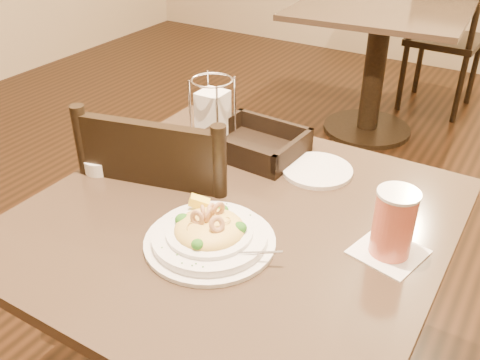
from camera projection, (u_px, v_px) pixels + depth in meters
The scene contains 10 objects.
main_table at pixel (236, 293), 1.32m from camera, with size 0.90×0.90×0.75m.
background_table at pixel (377, 49), 3.01m from camera, with size 0.97×0.97×0.75m.
dining_chair_near at pixel (178, 234), 1.56m from camera, with size 0.51×0.51×0.93m.
dining_chair_far at pixel (445, 34), 3.31m from camera, with size 0.43×0.43×0.93m.
pasta_bowl at pixel (210, 234), 1.10m from camera, with size 0.30×0.27×0.09m.
drink_glass at pixel (394, 224), 1.05m from camera, with size 0.15×0.15×0.15m.
bread_basket at pixel (256, 145), 1.44m from camera, with size 0.25×0.21×0.07m.
napkin_caddy at pixel (213, 114), 1.48m from camera, with size 0.11×0.11×0.18m.
side_plate at pixel (317, 170), 1.36m from camera, with size 0.18×0.18×0.01m, color white.
butter_ramekin at pixel (100, 164), 1.36m from camera, with size 0.08×0.08×0.04m, color white.
Camera 1 is at (0.52, -0.84, 1.44)m, focal length 40.00 mm.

